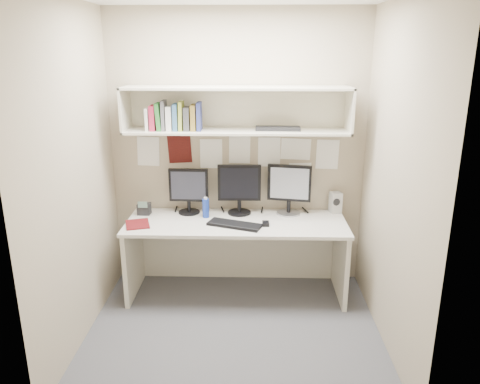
{
  "coord_description": "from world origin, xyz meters",
  "views": [
    {
      "loc": [
        0.15,
        -3.34,
        2.24
      ],
      "look_at": [
        0.04,
        0.35,
        1.1
      ],
      "focal_mm": 35.0,
      "sensor_mm": 36.0,
      "label": 1
    }
  ],
  "objects_px": {
    "monitor_center": "(239,187)",
    "maroon_notebook": "(138,224)",
    "speaker": "(335,202)",
    "monitor_right": "(289,188)",
    "desk_phone": "(144,209)",
    "monitor_left": "(189,189)",
    "desk": "(236,257)",
    "keyboard": "(235,225)"
  },
  "relations": [
    {
      "from": "keyboard",
      "to": "desk_phone",
      "type": "height_order",
      "value": "desk_phone"
    },
    {
      "from": "monitor_right",
      "to": "desk_phone",
      "type": "relative_size",
      "value": 3.37
    },
    {
      "from": "desk_phone",
      "to": "desk",
      "type": "bearing_deg",
      "value": -7.76
    },
    {
      "from": "monitor_left",
      "to": "keyboard",
      "type": "distance_m",
      "value": 0.61
    },
    {
      "from": "monitor_left",
      "to": "speaker",
      "type": "bearing_deg",
      "value": 3.62
    },
    {
      "from": "desk",
      "to": "maroon_notebook",
      "type": "distance_m",
      "value": 0.96
    },
    {
      "from": "desk",
      "to": "monitor_center",
      "type": "bearing_deg",
      "value": 84.44
    },
    {
      "from": "desk",
      "to": "monitor_left",
      "type": "distance_m",
      "value": 0.79
    },
    {
      "from": "desk",
      "to": "monitor_center",
      "type": "relative_size",
      "value": 4.23
    },
    {
      "from": "desk",
      "to": "monitor_left",
      "type": "xyz_separation_m",
      "value": [
        -0.46,
        0.22,
        0.6
      ]
    },
    {
      "from": "monitor_center",
      "to": "desk_phone",
      "type": "relative_size",
      "value": 3.35
    },
    {
      "from": "speaker",
      "to": "desk_phone",
      "type": "height_order",
      "value": "speaker"
    },
    {
      "from": "monitor_left",
      "to": "maroon_notebook",
      "type": "relative_size",
      "value": 1.76
    },
    {
      "from": "speaker",
      "to": "desk_phone",
      "type": "distance_m",
      "value": 1.82
    },
    {
      "from": "monitor_right",
      "to": "desk_phone",
      "type": "distance_m",
      "value": 1.39
    },
    {
      "from": "monitor_right",
      "to": "desk_phone",
      "type": "bearing_deg",
      "value": -167.55
    },
    {
      "from": "monitor_left",
      "to": "desk_phone",
      "type": "xyz_separation_m",
      "value": [
        -0.42,
        -0.06,
        -0.18
      ]
    },
    {
      "from": "speaker",
      "to": "maroon_notebook",
      "type": "xyz_separation_m",
      "value": [
        -1.82,
        -0.39,
        -0.09
      ]
    },
    {
      "from": "desk",
      "to": "maroon_notebook",
      "type": "bearing_deg",
      "value": -172.11
    },
    {
      "from": "monitor_center",
      "to": "monitor_right",
      "type": "height_order",
      "value": "monitor_right"
    },
    {
      "from": "desk",
      "to": "maroon_notebook",
      "type": "relative_size",
      "value": 8.16
    },
    {
      "from": "speaker",
      "to": "monitor_right",
      "type": "bearing_deg",
      "value": 171.87
    },
    {
      "from": "monitor_center",
      "to": "desk_phone",
      "type": "distance_m",
      "value": 0.93
    },
    {
      "from": "monitor_left",
      "to": "speaker",
      "type": "height_order",
      "value": "monitor_left"
    },
    {
      "from": "monitor_left",
      "to": "monitor_right",
      "type": "xyz_separation_m",
      "value": [
        0.95,
        -0.0,
        0.02
      ]
    },
    {
      "from": "monitor_right",
      "to": "speaker",
      "type": "xyz_separation_m",
      "value": [
        0.45,
        0.05,
        -0.16
      ]
    },
    {
      "from": "desk",
      "to": "monitor_right",
      "type": "height_order",
      "value": "monitor_right"
    },
    {
      "from": "speaker",
      "to": "maroon_notebook",
      "type": "distance_m",
      "value": 1.86
    },
    {
      "from": "monitor_left",
      "to": "desk_phone",
      "type": "distance_m",
      "value": 0.46
    },
    {
      "from": "speaker",
      "to": "maroon_notebook",
      "type": "bearing_deg",
      "value": 177.82
    },
    {
      "from": "monitor_center",
      "to": "monitor_right",
      "type": "xyz_separation_m",
      "value": [
        0.47,
        -0.0,
        0.0
      ]
    },
    {
      "from": "desk",
      "to": "keyboard",
      "type": "relative_size",
      "value": 4.19
    },
    {
      "from": "speaker",
      "to": "desk_phone",
      "type": "relative_size",
      "value": 1.41
    },
    {
      "from": "desk_phone",
      "to": "keyboard",
      "type": "bearing_deg",
      "value": -15.43
    },
    {
      "from": "monitor_center",
      "to": "desk_phone",
      "type": "xyz_separation_m",
      "value": [
        -0.9,
        -0.06,
        -0.2
      ]
    },
    {
      "from": "monitor_center",
      "to": "maroon_notebook",
      "type": "relative_size",
      "value": 1.93
    },
    {
      "from": "monitor_left",
      "to": "maroon_notebook",
      "type": "distance_m",
      "value": 0.59
    },
    {
      "from": "keyboard",
      "to": "speaker",
      "type": "xyz_separation_m",
      "value": [
        0.95,
        0.39,
        0.09
      ]
    },
    {
      "from": "desk",
      "to": "monitor_right",
      "type": "xyz_separation_m",
      "value": [
        0.49,
        0.22,
        0.62
      ]
    },
    {
      "from": "desk",
      "to": "keyboard",
      "type": "height_order",
      "value": "keyboard"
    },
    {
      "from": "maroon_notebook",
      "to": "desk_phone",
      "type": "xyz_separation_m",
      "value": [
        -0.0,
        0.28,
        0.05
      ]
    },
    {
      "from": "speaker",
      "to": "monitor_center",
      "type": "bearing_deg",
      "value": 168.75
    }
  ]
}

